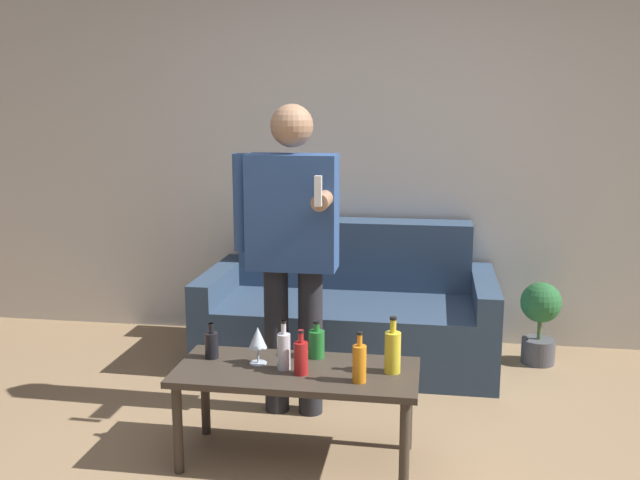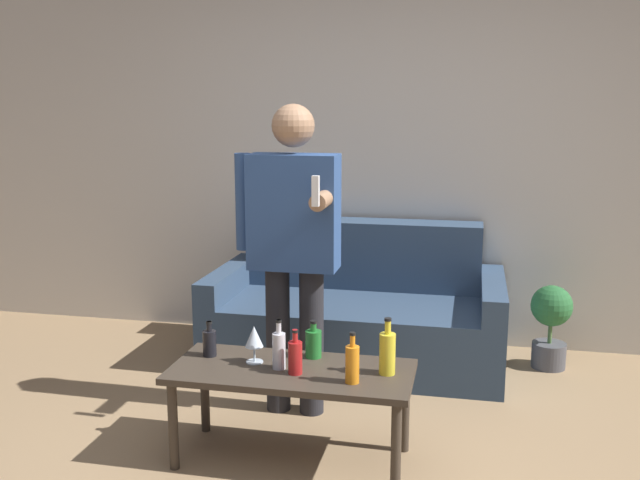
# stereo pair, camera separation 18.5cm
# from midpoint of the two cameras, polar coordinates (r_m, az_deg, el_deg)

# --- Properties ---
(wall_back) EXTENTS (8.00, 0.06, 2.70)m
(wall_back) POSITION_cam_midpoint_polar(r_m,az_deg,el_deg) (4.82, 3.64, 7.79)
(wall_back) COLOR silver
(wall_back) RESTS_ON ground_plane
(couch) EXTENTS (1.80, 0.92, 0.85)m
(couch) POSITION_cam_midpoint_polar(r_m,az_deg,el_deg) (4.56, 1.21, -5.80)
(couch) COLOR #334760
(couch) RESTS_ON ground_plane
(coffee_table) EXTENTS (1.09, 0.48, 0.44)m
(coffee_table) POSITION_cam_midpoint_polar(r_m,az_deg,el_deg) (3.27, -3.55, -11.13)
(coffee_table) COLOR #3D3328
(coffee_table) RESTS_ON ground_plane
(bottle_orange) EXTENTS (0.07, 0.07, 0.26)m
(bottle_orange) POSITION_cam_midpoint_polar(r_m,az_deg,el_deg) (3.18, 4.15, -8.84)
(bottle_orange) COLOR yellow
(bottle_orange) RESTS_ON coffee_table
(bottle_green) EXTENTS (0.06, 0.06, 0.22)m
(bottle_green) POSITION_cam_midpoint_polar(r_m,az_deg,el_deg) (3.07, 1.42, -9.77)
(bottle_green) COLOR orange
(bottle_green) RESTS_ON coffee_table
(bottle_dark) EXTENTS (0.06, 0.06, 0.17)m
(bottle_dark) POSITION_cam_midpoint_polar(r_m,az_deg,el_deg) (3.41, -10.23, -8.22)
(bottle_dark) COLOR black
(bottle_dark) RESTS_ON coffee_table
(bottle_yellow) EXTENTS (0.08, 0.08, 0.18)m
(bottle_yellow) POSITION_cam_midpoint_polar(r_m,az_deg,el_deg) (3.36, -1.88, -8.24)
(bottle_yellow) COLOR #23752D
(bottle_yellow) RESTS_ON coffee_table
(bottle_red) EXTENTS (0.06, 0.06, 0.23)m
(bottle_red) POSITION_cam_midpoint_polar(r_m,az_deg,el_deg) (3.22, -4.58, -8.79)
(bottle_red) COLOR silver
(bottle_red) RESTS_ON coffee_table
(bottle_clear) EXTENTS (0.06, 0.06, 0.20)m
(bottle_clear) POSITION_cam_midpoint_polar(r_m,az_deg,el_deg) (3.16, -3.24, -9.33)
(bottle_clear) COLOR #B21E1E
(bottle_clear) RESTS_ON coffee_table
(wine_glass_near) EXTENTS (0.08, 0.08, 0.17)m
(wine_glass_near) POSITION_cam_midpoint_polar(r_m,az_deg,el_deg) (3.29, -6.63, -7.87)
(wine_glass_near) COLOR silver
(wine_glass_near) RESTS_ON coffee_table
(person_standing_front) EXTENTS (0.53, 0.43, 1.61)m
(person_standing_front) POSITION_cam_midpoint_polar(r_m,az_deg,el_deg) (3.62, -3.77, 0.12)
(person_standing_front) COLOR #232328
(person_standing_front) RESTS_ON ground_plane
(potted_plant) EXTENTS (0.25, 0.25, 0.52)m
(potted_plant) POSITION_cam_midpoint_polar(r_m,az_deg,el_deg) (4.64, 16.11, -5.95)
(potted_plant) COLOR #4C4C51
(potted_plant) RESTS_ON ground_plane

